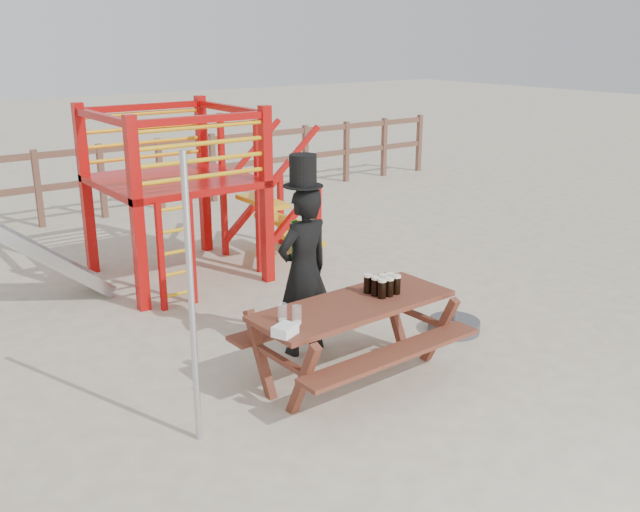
{
  "coord_description": "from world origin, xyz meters",
  "views": [
    {
      "loc": [
        -3.32,
        -4.18,
        2.89
      ],
      "look_at": [
        0.32,
        0.8,
        0.95
      ],
      "focal_mm": 40.0,
      "sensor_mm": 36.0,
      "label": 1
    }
  ],
  "objects": [
    {
      "name": "metal_pole",
      "position": [
        -1.3,
        0.11,
        1.08
      ],
      "size": [
        0.05,
        0.05,
        2.15
      ],
      "primitive_type": "cylinder",
      "color": "#B2B2B7",
      "rests_on": "ground"
    },
    {
      "name": "empty_glasses",
      "position": [
        -0.44,
        0.17,
        0.77
      ],
      "size": [
        0.14,
        0.18,
        0.15
      ],
      "color": "silver",
      "rests_on": "picnic_table"
    },
    {
      "name": "playground_fort",
      "position": [
        0.12,
        3.58,
        1.07
      ],
      "size": [
        4.71,
        1.84,
        2.1
      ],
      "color": "#B10D0B",
      "rests_on": "ground"
    },
    {
      "name": "ground",
      "position": [
        0.0,
        0.0,
        0.0
      ],
      "size": [
        60.0,
        60.0,
        0.0
      ],
      "primitive_type": "plane",
      "color": "#C4B798",
      "rests_on": "ground"
    },
    {
      "name": "paper_bag",
      "position": [
        -0.61,
        -0.01,
        0.74
      ],
      "size": [
        0.22,
        0.2,
        0.08
      ],
      "primitive_type": "cube",
      "rotation": [
        0.0,
        0.0,
        0.4
      ],
      "color": "white",
      "rests_on": "picnic_table"
    },
    {
      "name": "back_fence",
      "position": [
        0.0,
        7.0,
        0.74
      ],
      "size": [
        15.09,
        0.09,
        1.2
      ],
      "color": "brown",
      "rests_on": "ground"
    },
    {
      "name": "stout_pints",
      "position": [
        0.57,
        0.21,
        0.78
      ],
      "size": [
        0.26,
        0.25,
        0.17
      ],
      "color": "black",
      "rests_on": "picnic_table"
    },
    {
      "name": "parasol_base",
      "position": [
        1.69,
        0.38,
        0.06
      ],
      "size": [
        0.52,
        0.52,
        0.22
      ],
      "color": "#3E3E43",
      "rests_on": "ground"
    },
    {
      "name": "picnic_table",
      "position": [
        0.24,
        0.2,
        0.44
      ],
      "size": [
        1.85,
        1.31,
        0.7
      ],
      "rotation": [
        0.0,
        0.0,
        0.04
      ],
      "color": "brown",
      "rests_on": "ground"
    },
    {
      "name": "man_with_hat",
      "position": [
        0.21,
        0.91,
        0.84
      ],
      "size": [
        0.62,
        0.44,
        1.87
      ],
      "rotation": [
        0.0,
        0.0,
        3.25
      ],
      "color": "black",
      "rests_on": "ground"
    }
  ]
}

